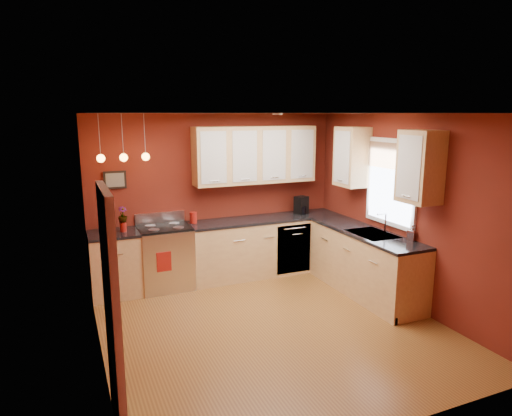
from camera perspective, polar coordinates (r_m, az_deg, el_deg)
name	(u,v)px	position (r m, az deg, el deg)	size (l,w,h in m)	color
floor	(271,326)	(5.87, 1.95, -14.54)	(4.20, 4.20, 0.00)	brown
ceiling	(273,113)	(5.26, 2.15, 11.76)	(4.00, 4.20, 0.02)	white
wall_back	(217,196)	(7.33, -4.95, 1.51)	(4.00, 0.02, 2.60)	maroon
wall_front	(388,285)	(3.71, 16.14, -9.20)	(4.00, 0.02, 2.60)	maroon
wall_left	(95,243)	(4.94, -19.52, -4.19)	(0.02, 4.20, 2.60)	maroon
wall_right	(406,211)	(6.51, 18.20, -0.35)	(0.02, 4.20, 2.60)	maroon
base_cabinets_back_left	(115,265)	(6.93, -17.18, -6.86)	(0.70, 0.60, 0.90)	#DEB977
base_cabinets_back_right	(266,247)	(7.51, 1.20, -4.86)	(2.54, 0.60, 0.90)	#DEB977
base_cabinets_right	(364,264)	(6.88, 13.37, -6.78)	(0.60, 2.10, 0.90)	#DEB977
counter_back_left	(113,234)	(6.79, -17.42, -3.10)	(0.70, 0.62, 0.04)	black
counter_back_right	(266,219)	(7.39, 1.21, -1.37)	(2.54, 0.62, 0.04)	black
counter_right	(366,232)	(6.75, 13.56, -2.99)	(0.62, 2.10, 0.04)	black
gas_range	(166,257)	(7.02, -11.24, -6.04)	(0.76, 0.64, 1.11)	silver
dishwasher_front	(294,249)	(7.42, 4.74, -5.11)	(0.60, 0.02, 0.80)	silver
sink	(372,235)	(6.63, 14.34, -3.32)	(0.50, 0.70, 0.33)	#97989D
window	(391,180)	(6.65, 16.55, 3.40)	(0.06, 1.02, 1.22)	white
door_left_wall	(112,315)	(3.90, -17.51, -12.61)	(0.12, 0.82, 2.05)	white
upper_cabinets_back	(255,155)	(7.29, -0.09, 6.65)	(2.00, 0.35, 0.90)	#DEB977
upper_cabinets_right	(382,161)	(6.54, 15.53, 5.64)	(0.35, 1.95, 0.90)	#DEB977
wall_picture	(115,180)	(6.94, -17.22, 3.37)	(0.32, 0.03, 0.26)	black
pendant_lights	(124,157)	(6.58, -16.22, 6.15)	(0.71, 0.11, 0.66)	#97989D
red_canister	(193,218)	(7.06, -7.84, -1.21)	(0.11, 0.11, 0.17)	maroon
red_vase	(123,227)	(6.78, -16.26, -2.24)	(0.09, 0.09, 0.15)	maroon
flowers	(123,215)	(6.74, -16.34, -0.83)	(0.13, 0.13, 0.23)	maroon
coffee_maker	(301,206)	(7.71, 5.70, 0.30)	(0.25, 0.25, 0.29)	black
soap_pump	(412,233)	(6.38, 18.91, -2.96)	(0.10, 0.10, 0.21)	silver
dish_towel	(164,262)	(6.68, -11.42, -6.61)	(0.21, 0.01, 0.28)	maroon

